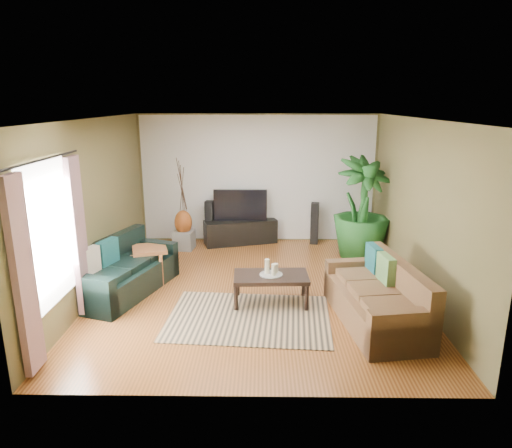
{
  "coord_description": "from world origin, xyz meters",
  "views": [
    {
      "loc": [
        0.1,
        -6.83,
        2.96
      ],
      "look_at": [
        0.0,
        0.2,
        1.05
      ],
      "focal_mm": 32.0,
      "sensor_mm": 36.0,
      "label": 1
    }
  ],
  "objects_px": {
    "television": "(240,205)",
    "side_table": "(150,264)",
    "coffee_table": "(271,289)",
    "sofa_left": "(125,267)",
    "speaker_right": "(314,223)",
    "potted_plant": "(361,208)",
    "vase": "(183,222)",
    "sofa_right": "(375,294)",
    "tv_stand": "(241,232)",
    "speaker_left": "(210,222)",
    "pedestal": "(184,240)"
  },
  "relations": [
    {
      "from": "side_table",
      "to": "potted_plant",
      "type": "bearing_deg",
      "value": 19.1
    },
    {
      "from": "speaker_left",
      "to": "potted_plant",
      "type": "relative_size",
      "value": 0.47
    },
    {
      "from": "potted_plant",
      "to": "side_table",
      "type": "bearing_deg",
      "value": -160.9
    },
    {
      "from": "sofa_left",
      "to": "potted_plant",
      "type": "distance_m",
      "value": 4.49
    },
    {
      "from": "speaker_left",
      "to": "speaker_right",
      "type": "distance_m",
      "value": 2.22
    },
    {
      "from": "sofa_right",
      "to": "side_table",
      "type": "distance_m",
      "value": 3.74
    },
    {
      "from": "coffee_table",
      "to": "speaker_right",
      "type": "distance_m",
      "value": 3.15
    },
    {
      "from": "television",
      "to": "vase",
      "type": "bearing_deg",
      "value": -160.32
    },
    {
      "from": "television",
      "to": "pedestal",
      "type": "distance_m",
      "value": 1.37
    },
    {
      "from": "sofa_left",
      "to": "potted_plant",
      "type": "height_order",
      "value": "potted_plant"
    },
    {
      "from": "sofa_left",
      "to": "sofa_right",
      "type": "relative_size",
      "value": 0.99
    },
    {
      "from": "tv_stand",
      "to": "television",
      "type": "bearing_deg",
      "value": 163.2
    },
    {
      "from": "speaker_left",
      "to": "coffee_table",
      "type": "bearing_deg",
      "value": -57.79
    },
    {
      "from": "sofa_left",
      "to": "speaker_right",
      "type": "relative_size",
      "value": 2.17
    },
    {
      "from": "sofa_right",
      "to": "coffee_table",
      "type": "height_order",
      "value": "sofa_right"
    },
    {
      "from": "potted_plant",
      "to": "side_table",
      "type": "relative_size",
      "value": 3.34
    },
    {
      "from": "sofa_left",
      "to": "vase",
      "type": "distance_m",
      "value": 2.28
    },
    {
      "from": "sofa_left",
      "to": "side_table",
      "type": "height_order",
      "value": "sofa_left"
    },
    {
      "from": "speaker_right",
      "to": "potted_plant",
      "type": "bearing_deg",
      "value": -34.65
    },
    {
      "from": "speaker_left",
      "to": "vase",
      "type": "distance_m",
      "value": 0.65
    },
    {
      "from": "sofa_left",
      "to": "vase",
      "type": "height_order",
      "value": "sofa_left"
    },
    {
      "from": "speaker_left",
      "to": "speaker_right",
      "type": "relative_size",
      "value": 1.04
    },
    {
      "from": "sofa_left",
      "to": "speaker_right",
      "type": "height_order",
      "value": "speaker_right"
    },
    {
      "from": "television",
      "to": "side_table",
      "type": "height_order",
      "value": "television"
    },
    {
      "from": "sofa_right",
      "to": "vase",
      "type": "relative_size",
      "value": 3.9
    },
    {
      "from": "tv_stand",
      "to": "speaker_left",
      "type": "bearing_deg",
      "value": 163.2
    },
    {
      "from": "sofa_left",
      "to": "coffee_table",
      "type": "relative_size",
      "value": 1.75
    },
    {
      "from": "speaker_right",
      "to": "side_table",
      "type": "bearing_deg",
      "value": -135.03
    },
    {
      "from": "tv_stand",
      "to": "speaker_left",
      "type": "relative_size",
      "value": 1.65
    },
    {
      "from": "side_table",
      "to": "television",
      "type": "bearing_deg",
      "value": 55.8
    },
    {
      "from": "speaker_left",
      "to": "vase",
      "type": "height_order",
      "value": "speaker_left"
    },
    {
      "from": "potted_plant",
      "to": "vase",
      "type": "distance_m",
      "value": 3.55
    },
    {
      "from": "pedestal",
      "to": "sofa_right",
      "type": "bearing_deg",
      "value": -45.25
    },
    {
      "from": "vase",
      "to": "side_table",
      "type": "xyz_separation_m",
      "value": [
        -0.28,
        -1.69,
        -0.28
      ]
    },
    {
      "from": "potted_plant",
      "to": "pedestal",
      "type": "distance_m",
      "value": 3.61
    },
    {
      "from": "coffee_table",
      "to": "potted_plant",
      "type": "distance_m",
      "value": 2.92
    },
    {
      "from": "pedestal",
      "to": "vase",
      "type": "relative_size",
      "value": 0.78
    },
    {
      "from": "coffee_table",
      "to": "sofa_right",
      "type": "bearing_deg",
      "value": -24.98
    },
    {
      "from": "sofa_right",
      "to": "speaker_left",
      "type": "height_order",
      "value": "speaker_left"
    },
    {
      "from": "potted_plant",
      "to": "speaker_left",
      "type": "bearing_deg",
      "value": 165.41
    },
    {
      "from": "sofa_right",
      "to": "potted_plant",
      "type": "bearing_deg",
      "value": 164.4
    },
    {
      "from": "sofa_right",
      "to": "side_table",
      "type": "xyz_separation_m",
      "value": [
        -3.43,
        1.48,
        -0.13
      ]
    },
    {
      "from": "coffee_table",
      "to": "television",
      "type": "relative_size",
      "value": 0.99
    },
    {
      "from": "speaker_left",
      "to": "potted_plant",
      "type": "distance_m",
      "value": 3.16
    },
    {
      "from": "television",
      "to": "side_table",
      "type": "xyz_separation_m",
      "value": [
        -1.43,
        -2.1,
        -0.55
      ]
    },
    {
      "from": "sofa_right",
      "to": "television",
      "type": "relative_size",
      "value": 1.74
    },
    {
      "from": "speaker_right",
      "to": "potted_plant",
      "type": "distance_m",
      "value": 1.24
    },
    {
      "from": "vase",
      "to": "speaker_right",
      "type": "bearing_deg",
      "value": 8.57
    },
    {
      "from": "coffee_table",
      "to": "sofa_left",
      "type": "bearing_deg",
      "value": 168.79
    },
    {
      "from": "speaker_left",
      "to": "potted_plant",
      "type": "xyz_separation_m",
      "value": [
        3.02,
        -0.79,
        0.51
      ]
    }
  ]
}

